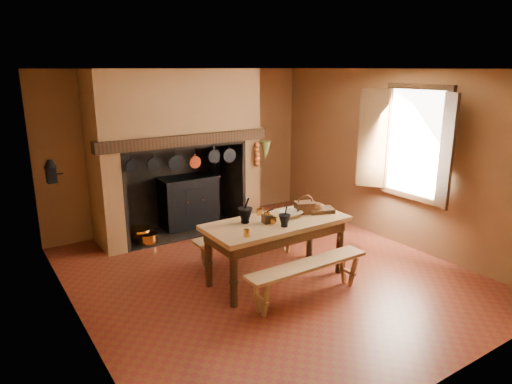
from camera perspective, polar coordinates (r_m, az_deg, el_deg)
floor at (r=6.54m, az=1.52°, el=-10.22°), size 5.50×5.50×0.00m
ceiling at (r=5.90m, az=1.72°, el=15.14°), size 5.50×5.50×0.00m
back_wall at (r=8.42m, az=-9.25°, el=5.43°), size 5.00×0.02×2.80m
wall_left at (r=5.11m, az=-22.03°, el=-1.95°), size 0.02×5.50×2.80m
wall_right at (r=7.75m, az=16.97°, el=4.11°), size 0.02×5.50×2.80m
wall_front at (r=4.22m, az=23.68°, el=-5.64°), size 5.00×0.02×2.80m
chimney_breast at (r=7.84m, az=-10.04°, el=7.72°), size 2.95×0.96×2.80m
iron_range at (r=8.34m, az=-8.38°, el=-1.10°), size 1.12×0.55×1.60m
hearth_pans at (r=7.91m, az=-14.19°, el=-5.32°), size 0.51×0.62×0.20m
hanging_pans at (r=7.45m, az=-8.60°, el=3.86°), size 1.92×0.29×0.27m
onion_string at (r=8.08m, az=0.12°, el=4.71°), size 0.12×0.10×0.46m
herb_bunch at (r=8.17m, az=1.17°, el=5.18°), size 0.20×0.20×0.35m
window at (r=7.34m, az=18.78°, el=5.75°), size 0.39×1.75×1.76m
wall_coffee_mill at (r=6.58m, az=-24.28°, el=2.54°), size 0.23×0.16×0.31m
work_table at (r=6.13m, az=2.58°, el=-4.79°), size 1.95×0.87×0.84m
bench_front at (r=5.78m, az=6.47°, el=-9.92°), size 1.71×0.30×0.48m
bench_back at (r=6.79m, az=-0.92°, el=-5.87°), size 1.72×0.30×0.48m
mortar_large at (r=5.98m, az=-1.36°, el=-2.83°), size 0.20×0.20×0.34m
mortar_small at (r=5.85m, az=3.58°, el=-3.50°), size 0.16×0.16×0.27m
coffee_grinder at (r=5.98m, az=1.40°, el=-3.27°), size 0.16×0.13×0.18m
brass_mug_a at (r=5.52m, az=-1.15°, el=-5.13°), size 0.10×0.10×0.09m
brass_mug_b at (r=6.30m, az=0.43°, el=-2.51°), size 0.09×0.09×0.09m
mixing_bowl at (r=6.26m, az=4.38°, el=-2.75°), size 0.30×0.30×0.07m
stoneware_crock at (r=6.43m, az=7.65°, el=-2.03°), size 0.14×0.14×0.14m
glass_jar at (r=6.45m, az=8.16°, el=-2.08°), size 0.08×0.08×0.12m
wicker_basket at (r=6.43m, az=6.16°, el=-1.83°), size 0.33×0.29×0.26m
wooden_tray at (r=6.50m, az=8.13°, el=-2.24°), size 0.41×0.36×0.06m
brass_cup at (r=5.96m, az=2.16°, el=-3.59°), size 0.13×0.13×0.09m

